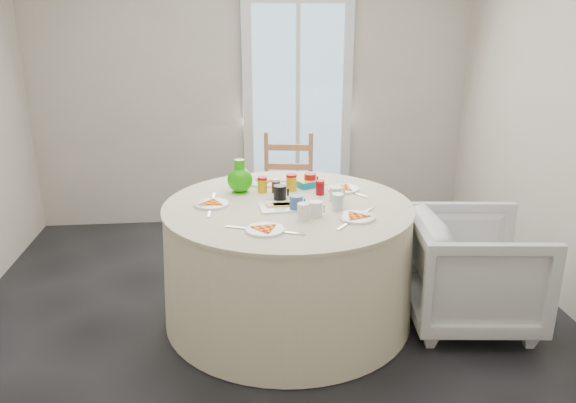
{
  "coord_description": "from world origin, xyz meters",
  "views": [
    {
      "loc": [
        -0.2,
        -3.19,
        1.91
      ],
      "look_at": [
        0.13,
        0.12,
        0.8
      ],
      "focal_mm": 35.0,
      "sensor_mm": 36.0,
      "label": 1
    }
  ],
  "objects": [
    {
      "name": "butter_tub",
      "position": [
        0.3,
        0.46,
        0.79
      ],
      "size": [
        0.16,
        0.14,
        0.05
      ],
      "primitive_type": "cube",
      "rotation": [
        0.0,
        0.0,
        0.43
      ],
      "color": "#017DA8",
      "rests_on": "table"
    },
    {
      "name": "table",
      "position": [
        0.13,
        0.12,
        0.38
      ],
      "size": [
        1.61,
        1.61,
        0.82
      ],
      "primitive_type": "cylinder",
      "color": "beige",
      "rests_on": "floor"
    },
    {
      "name": "glass_door",
      "position": [
        0.4,
        1.95,
        1.05
      ],
      "size": [
        1.0,
        0.08,
        2.1
      ],
      "primitive_type": "cube",
      "color": "silver",
      "rests_on": "floor"
    },
    {
      "name": "wall_back",
      "position": [
        0.0,
        2.0,
        1.3
      ],
      "size": [
        4.0,
        0.02,
        2.6
      ],
      "primitive_type": "cube",
      "color": "#BCB5A3",
      "rests_on": "floor"
    },
    {
      "name": "floor",
      "position": [
        0.0,
        0.0,
        0.0
      ],
      "size": [
        4.0,
        4.0,
        0.0
      ],
      "primitive_type": "plane",
      "color": "black",
      "rests_on": "ground"
    },
    {
      "name": "mugs_glasses",
      "position": [
        0.27,
        0.1,
        0.81
      ],
      "size": [
        0.76,
        0.76,
        0.11
      ],
      "primitive_type": null,
      "rotation": [
        0.0,
        0.0,
        -0.27
      ],
      "color": "#9D9D9D",
      "rests_on": "table"
    },
    {
      "name": "jar_cluster",
      "position": [
        0.16,
        0.34,
        0.82
      ],
      "size": [
        0.46,
        0.3,
        0.12
      ],
      "primitive_type": null,
      "rotation": [
        0.0,
        0.0,
        0.21
      ],
      "color": "#925919",
      "rests_on": "table"
    },
    {
      "name": "armchair",
      "position": [
        1.29,
        -0.08,
        0.39
      ],
      "size": [
        0.8,
        0.85,
        0.8
      ],
      "primitive_type": "imported",
      "rotation": [
        0.0,
        0.0,
        1.47
      ],
      "color": "silver",
      "rests_on": "floor"
    },
    {
      "name": "place_settings",
      "position": [
        0.13,
        0.12,
        0.77
      ],
      "size": [
        1.23,
        1.23,
        0.02
      ],
      "primitive_type": null,
      "rotation": [
        0.0,
        0.0,
        0.05
      ],
      "color": "silver",
      "rests_on": "table"
    },
    {
      "name": "green_pitcher",
      "position": [
        -0.16,
        0.4,
        0.87
      ],
      "size": [
        0.19,
        0.19,
        0.22
      ],
      "primitive_type": null,
      "rotation": [
        0.0,
        0.0,
        0.13
      ],
      "color": "#21A906",
      "rests_on": "table"
    },
    {
      "name": "wooden_chair",
      "position": [
        0.23,
        1.23,
        0.47
      ],
      "size": [
        0.5,
        0.49,
        0.98
      ],
      "primitive_type": null,
      "rotation": [
        0.0,
        0.0,
        -0.17
      ],
      "color": "#C3754B",
      "rests_on": "floor"
    },
    {
      "name": "cheese_platter",
      "position": [
        0.11,
        0.05,
        0.77
      ],
      "size": [
        0.33,
        0.22,
        0.04
      ],
      "primitive_type": null,
      "rotation": [
        0.0,
        0.0,
        0.08
      ],
      "color": "white",
      "rests_on": "table"
    }
  ]
}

